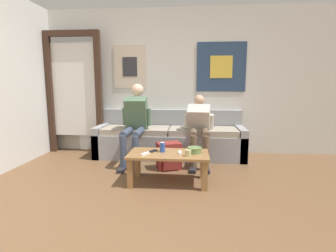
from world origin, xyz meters
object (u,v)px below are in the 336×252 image
(couch, at_px, (170,140))
(ceramic_bowl, at_px, (194,150))
(backpack, at_px, (169,156))
(pillar_candle, at_px, (188,153))
(coffee_table, at_px, (168,159))
(person_seated_adult, at_px, (135,120))
(game_controller_near_left, at_px, (180,153))
(cell_phone, at_px, (153,151))
(drink_can_blue, at_px, (162,147))
(person_seated_teen, at_px, (199,126))
(game_controller_near_right, at_px, (145,154))

(couch, relative_size, ceramic_bowl, 14.03)
(backpack, height_order, pillar_candle, pillar_candle)
(coffee_table, relative_size, person_seated_adult, 0.80)
(game_controller_near_left, distance_m, cell_phone, 0.36)
(person_seated_adult, xyz_separation_m, drink_can_blue, (0.53, -0.83, -0.22))
(person_seated_teen, relative_size, backpack, 2.67)
(backpack, bearing_deg, person_seated_adult, 150.89)
(backpack, bearing_deg, ceramic_bowl, -55.09)
(coffee_table, height_order, game_controller_near_left, game_controller_near_left)
(pillar_candle, xyz_separation_m, game_controller_near_left, (-0.10, 0.10, -0.03))
(person_seated_adult, relative_size, person_seated_teen, 1.17)
(couch, relative_size, person_seated_adult, 2.02)
(pillar_candle, distance_m, game_controller_near_left, 0.15)
(backpack, distance_m, ceramic_bowl, 0.68)
(cell_phone, bearing_deg, game_controller_near_left, -13.50)
(drink_can_blue, xyz_separation_m, game_controller_near_right, (-0.20, -0.14, -0.05))
(ceramic_bowl, height_order, pillar_candle, pillar_candle)
(pillar_candle, relative_size, game_controller_near_left, 0.60)
(ceramic_bowl, bearing_deg, person_seated_adult, 138.04)
(couch, relative_size, person_seated_teen, 2.36)
(person_seated_teen, relative_size, cell_phone, 7.00)
(person_seated_teen, xyz_separation_m, game_controller_near_right, (-0.68, -1.00, -0.19))
(coffee_table, height_order, pillar_candle, pillar_candle)
(pillar_candle, relative_size, drink_can_blue, 0.70)
(game_controller_near_right, bearing_deg, person_seated_teen, 56.05)
(person_seated_adult, xyz_separation_m, ceramic_bowl, (0.93, -0.83, -0.24))
(couch, xyz_separation_m, pillar_candle, (0.34, -1.37, 0.14))
(person_seated_teen, height_order, game_controller_near_right, person_seated_teen)
(person_seated_teen, relative_size, drink_can_blue, 8.53)
(person_seated_teen, bearing_deg, game_controller_near_left, -105.66)
(couch, bearing_deg, backpack, -85.96)
(ceramic_bowl, relative_size, drink_can_blue, 1.43)
(couch, height_order, ceramic_bowl, couch)
(person_seated_adult, xyz_separation_m, pillar_candle, (0.85, -0.99, -0.25))
(couch, height_order, game_controller_near_right, couch)
(coffee_table, distance_m, drink_can_blue, 0.16)
(couch, relative_size, cell_phone, 16.52)
(couch, distance_m, pillar_candle, 1.42)
(backpack, bearing_deg, game_controller_near_left, -72.05)
(person_seated_teen, xyz_separation_m, cell_phone, (-0.60, -0.83, -0.20))
(ceramic_bowl, distance_m, cell_phone, 0.53)
(coffee_table, height_order, ceramic_bowl, ceramic_bowl)
(couch, height_order, drink_can_blue, couch)
(game_controller_near_left, relative_size, game_controller_near_right, 1.01)
(game_controller_near_left, height_order, cell_phone, game_controller_near_left)
(couch, xyz_separation_m, backpack, (0.05, -0.70, -0.10))
(ceramic_bowl, distance_m, game_controller_near_right, 0.61)
(coffee_table, xyz_separation_m, ceramic_bowl, (0.32, 0.03, 0.12))
(coffee_table, distance_m, person_seated_teen, 1.02)
(person_seated_adult, height_order, game_controller_near_left, person_seated_adult)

